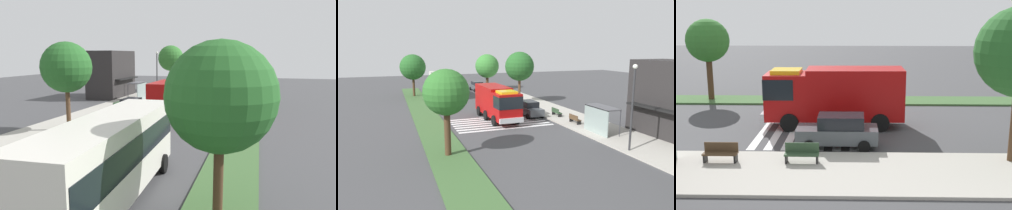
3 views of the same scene
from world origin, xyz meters
The scene contains 16 objects.
ground_plane centered at (0.00, 0.00, 0.00)m, with size 120.00×120.00×0.00m, color #424244.
sidewalk centered at (0.00, 8.13, 0.07)m, with size 60.00×5.12×0.14m, color #ADA89E.
median_strip centered at (0.00, -7.07, 0.07)m, with size 60.00×3.00×0.14m, color #3D6033.
crosswalk centered at (1.53, 0.00, 0.01)m, with size 5.85×10.02×0.01m.
fire_truck centered at (0.27, 0.23, 2.06)m, with size 8.65×2.93×3.64m.
parked_car_west centered at (-23.22, 4.36, 0.89)m, with size 4.51×2.15×1.72m.
parked_car_mid centered at (-0.33, 4.37, 0.90)m, with size 4.27×1.99×1.76m.
transit_bus centered at (-19.56, -2.50, 2.18)m, with size 11.32×3.21×3.69m.
bus_stop_shelter centered at (9.10, 7.03, 1.89)m, with size 3.50×1.40×2.46m.
bench_near_shelter centered at (5.10, 7.03, 0.59)m, with size 1.60×0.50×0.90m.
bench_west_of_shelter centered at (1.27, 7.03, 0.59)m, with size 1.60×0.50×0.90m.
street_lamp centered at (14.13, 6.17, 4.00)m, with size 0.36×0.36×6.58m.
sidewalk_tree_far_west centered at (-24.15, 6.57, 4.41)m, with size 4.39×4.39×6.50m.
sidewalk_tree_west centered at (-8.61, 6.57, 5.25)m, with size 4.09×4.09×7.17m.
median_tree_far_west centered at (-20.08, -7.07, 4.77)m, with size 4.06×4.06×6.68m.
median_tree_west centered at (10.28, -7.07, 4.74)m, with size 3.34×3.34×6.32m.
Camera 2 is at (32.68, -10.88, 7.97)m, focal length 33.90 mm.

